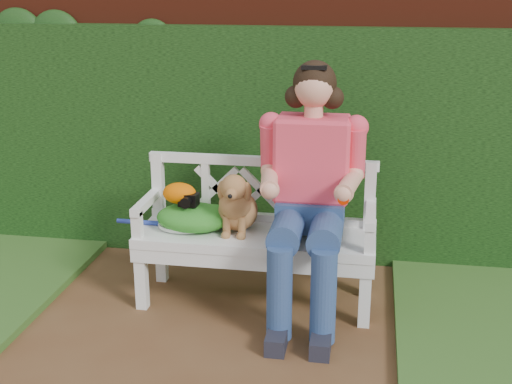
# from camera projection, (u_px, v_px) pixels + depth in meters

# --- Properties ---
(ground) EXTENTS (60.00, 60.00, 0.00)m
(ground) POSITION_uv_depth(u_px,v_px,m) (190.00, 371.00, 3.68)
(ground) COLOR brown
(brick_wall) EXTENTS (10.00, 0.30, 2.20)m
(brick_wall) POSITION_uv_depth(u_px,v_px,m) (252.00, 106.00, 5.14)
(brick_wall) COLOR #5A1D0E
(brick_wall) RESTS_ON ground
(ivy_hedge) EXTENTS (10.00, 0.18, 1.70)m
(ivy_hedge) POSITION_uv_depth(u_px,v_px,m) (246.00, 145.00, 5.01)
(ivy_hedge) COLOR #2B611F
(ivy_hedge) RESTS_ON ground
(garden_bench) EXTENTS (1.60, 0.65, 0.48)m
(garden_bench) POSITION_uv_depth(u_px,v_px,m) (256.00, 267.00, 4.40)
(garden_bench) COLOR white
(garden_bench) RESTS_ON ground
(seated_woman) EXTENTS (0.96, 1.09, 1.62)m
(seated_woman) POSITION_uv_depth(u_px,v_px,m) (311.00, 187.00, 4.15)
(seated_woman) COLOR #F3265F
(seated_woman) RESTS_ON ground
(dog) EXTENTS (0.31, 0.40, 0.41)m
(dog) POSITION_uv_depth(u_px,v_px,m) (237.00, 201.00, 4.29)
(dog) COLOR #925E3D
(dog) RESTS_ON garden_bench
(tennis_racket) EXTENTS (0.67, 0.31, 0.03)m
(tennis_racket) POSITION_uv_depth(u_px,v_px,m) (180.00, 225.00, 4.42)
(tennis_racket) COLOR silver
(tennis_racket) RESTS_ON garden_bench
(green_bag) EXTENTS (0.54, 0.45, 0.16)m
(green_bag) POSITION_uv_depth(u_px,v_px,m) (194.00, 217.00, 4.37)
(green_bag) COLOR #27711D
(green_bag) RESTS_ON garden_bench
(camera_item) EXTENTS (0.12, 0.10, 0.08)m
(camera_item) POSITION_uv_depth(u_px,v_px,m) (189.00, 199.00, 4.32)
(camera_item) COLOR black
(camera_item) RESTS_ON green_bag
(baseball_glove) EXTENTS (0.25, 0.20, 0.14)m
(baseball_glove) POSITION_uv_depth(u_px,v_px,m) (179.00, 193.00, 4.35)
(baseball_glove) COLOR #DD5C00
(baseball_glove) RESTS_ON green_bag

